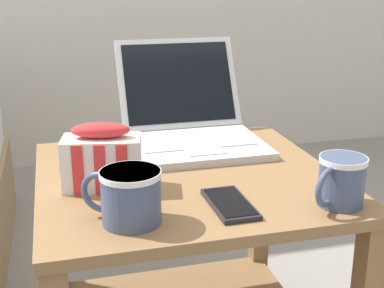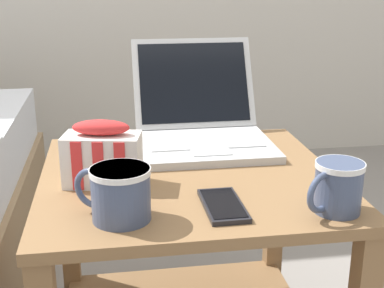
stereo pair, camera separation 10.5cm
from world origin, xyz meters
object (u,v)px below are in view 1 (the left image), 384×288
object	(u,v)px
cell_phone	(230,204)
laptop	(190,124)
mug_front_left	(341,179)
snack_bag	(102,159)
mug_front_right	(129,194)

from	to	relation	value
cell_phone	laptop	bearing A→B (deg)	86.02
laptop	mug_front_left	world-z (taller)	laptop
snack_bag	cell_phone	xyz separation A→B (m)	(0.21, -0.15, -0.05)
mug_front_left	snack_bag	world-z (taller)	snack_bag
laptop	cell_phone	size ratio (longest dim) A/B	2.57
mug_front_right	cell_phone	bearing A→B (deg)	5.11
laptop	cell_phone	world-z (taller)	laptop
snack_bag	mug_front_left	bearing A→B (deg)	-25.56
mug_front_right	cell_phone	distance (m)	0.19
mug_front_left	mug_front_right	size ratio (longest dim) A/B	0.88
laptop	mug_front_right	xyz separation A→B (m)	(-0.21, -0.40, 0.00)
snack_bag	mug_front_right	bearing A→B (deg)	-80.11
mug_front_left	mug_front_right	world-z (taller)	same
mug_front_left	cell_phone	bearing A→B (deg)	166.62
laptop	snack_bag	bearing A→B (deg)	-135.45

